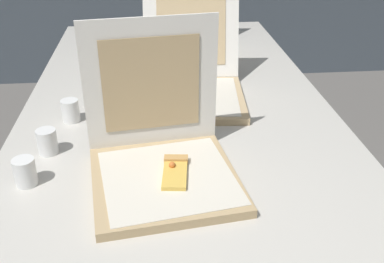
{
  "coord_description": "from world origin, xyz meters",
  "views": [
    {
      "loc": [
        -0.08,
        -0.58,
        1.35
      ],
      "look_at": [
        0.02,
        0.45,
        0.79
      ],
      "focal_mm": 41.85,
      "sensor_mm": 36.0,
      "label": 1
    }
  ],
  "objects_px": {
    "table": "(180,135)",
    "cup_white_near_center": "(47,142)",
    "pizza_box_front": "(162,157)",
    "cup_white_mid": "(71,111)",
    "pizza_box_middle": "(192,82)",
    "cup_white_near_left": "(25,172)",
    "pizza_box_back": "(186,39)"
  },
  "relations": [
    {
      "from": "pizza_box_middle",
      "to": "cup_white_mid",
      "type": "relative_size",
      "value": 6.98
    },
    {
      "from": "table",
      "to": "pizza_box_back",
      "type": "xyz_separation_m",
      "value": [
        0.07,
        0.68,
        0.1
      ]
    },
    {
      "from": "table",
      "to": "cup_white_near_center",
      "type": "distance_m",
      "value": 0.4
    },
    {
      "from": "pizza_box_front",
      "to": "cup_white_near_left",
      "type": "xyz_separation_m",
      "value": [
        -0.32,
        -0.0,
        -0.02
      ]
    },
    {
      "from": "pizza_box_back",
      "to": "pizza_box_front",
      "type": "bearing_deg",
      "value": -93.69
    },
    {
      "from": "pizza_box_middle",
      "to": "pizza_box_back",
      "type": "bearing_deg",
      "value": 92.07
    },
    {
      "from": "pizza_box_front",
      "to": "cup_white_near_left",
      "type": "distance_m",
      "value": 0.32
    },
    {
      "from": "pizza_box_middle",
      "to": "cup_white_near_left",
      "type": "relative_size",
      "value": 6.98
    },
    {
      "from": "pizza_box_middle",
      "to": "cup_white_mid",
      "type": "distance_m",
      "value": 0.41
    },
    {
      "from": "pizza_box_front",
      "to": "cup_white_near_center",
      "type": "height_order",
      "value": "pizza_box_front"
    },
    {
      "from": "cup_white_mid",
      "to": "pizza_box_middle",
      "type": "bearing_deg",
      "value": 21.65
    },
    {
      "from": "cup_white_near_center",
      "to": "cup_white_mid",
      "type": "relative_size",
      "value": 1.0
    },
    {
      "from": "table",
      "to": "pizza_box_middle",
      "type": "height_order",
      "value": "pizza_box_middle"
    },
    {
      "from": "table",
      "to": "cup_white_near_center",
      "type": "xyz_separation_m",
      "value": [
        -0.36,
        -0.14,
        0.08
      ]
    },
    {
      "from": "table",
      "to": "pizza_box_middle",
      "type": "relative_size",
      "value": 4.68
    },
    {
      "from": "table",
      "to": "cup_white_near_center",
      "type": "relative_size",
      "value": 32.66
    },
    {
      "from": "table",
      "to": "pizza_box_front",
      "type": "distance_m",
      "value": 0.3
    },
    {
      "from": "table",
      "to": "cup_white_near_center",
      "type": "bearing_deg",
      "value": -158.81
    },
    {
      "from": "pizza_box_front",
      "to": "cup_white_near_left",
      "type": "height_order",
      "value": "pizza_box_front"
    },
    {
      "from": "cup_white_mid",
      "to": "cup_white_near_left",
      "type": "height_order",
      "value": "same"
    },
    {
      "from": "pizza_box_front",
      "to": "cup_white_near_center",
      "type": "bearing_deg",
      "value": 147.82
    },
    {
      "from": "pizza_box_front",
      "to": "cup_white_mid",
      "type": "xyz_separation_m",
      "value": [
        -0.26,
        0.32,
        -0.02
      ]
    },
    {
      "from": "pizza_box_middle",
      "to": "cup_white_mid",
      "type": "height_order",
      "value": "pizza_box_middle"
    },
    {
      "from": "pizza_box_back",
      "to": "cup_white_near_center",
      "type": "bearing_deg",
      "value": -113.63
    },
    {
      "from": "pizza_box_back",
      "to": "cup_white_mid",
      "type": "bearing_deg",
      "value": -117.9
    },
    {
      "from": "cup_white_near_center",
      "to": "cup_white_mid",
      "type": "height_order",
      "value": "same"
    },
    {
      "from": "cup_white_near_center",
      "to": "cup_white_mid",
      "type": "xyz_separation_m",
      "value": [
        0.03,
        0.18,
        0.0
      ]
    },
    {
      "from": "pizza_box_middle",
      "to": "cup_white_near_center",
      "type": "xyz_separation_m",
      "value": [
        -0.41,
        -0.33,
        -0.02
      ]
    },
    {
      "from": "cup_white_mid",
      "to": "cup_white_near_left",
      "type": "bearing_deg",
      "value": -100.39
    },
    {
      "from": "cup_white_mid",
      "to": "pizza_box_front",
      "type": "bearing_deg",
      "value": -50.45
    },
    {
      "from": "table",
      "to": "cup_white_near_left",
      "type": "xyz_separation_m",
      "value": [
        -0.39,
        -0.28,
        0.08
      ]
    },
    {
      "from": "cup_white_near_center",
      "to": "cup_white_near_left",
      "type": "height_order",
      "value": "same"
    }
  ]
}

